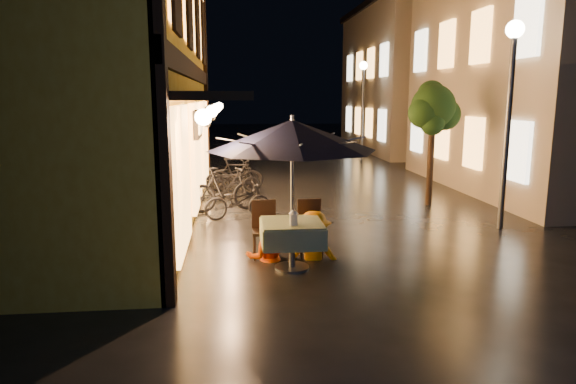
{
  "coord_description": "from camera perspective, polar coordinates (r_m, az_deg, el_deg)",
  "views": [
    {
      "loc": [
        -2.57,
        -8.0,
        2.74
      ],
      "look_at": [
        -1.67,
        0.49,
        1.15
      ],
      "focal_mm": 32.0,
      "sensor_mm": 36.0,
      "label": 1
    }
  ],
  "objects": [
    {
      "name": "person_orange",
      "position": [
        8.71,
        -2.42,
        -2.75
      ],
      "size": [
        0.76,
        0.61,
        1.48
      ],
      "primitive_type": "imported",
      "rotation": [
        0.0,
        0.0,
        3.22
      ],
      "color": "#E34700",
      "rests_on": "ground"
    },
    {
      "name": "west_building",
      "position": [
        12.44,
        -21.41,
        14.32
      ],
      "size": [
        5.9,
        11.4,
        7.4
      ],
      "color": "gold",
      "rests_on": "ground"
    },
    {
      "name": "cafe_chair_left",
      "position": [
        8.91,
        -2.66,
        -3.76
      ],
      "size": [
        0.42,
        0.42,
        0.97
      ],
      "color": "black",
      "rests_on": "ground"
    },
    {
      "name": "streetlamp_near",
      "position": [
        11.45,
        23.5,
        10.58
      ],
      "size": [
        0.36,
        0.36,
        4.23
      ],
      "color": "#59595E",
      "rests_on": "ground"
    },
    {
      "name": "person_yellow",
      "position": [
        8.74,
        2.9,
        -2.28
      ],
      "size": [
        1.15,
        0.83,
        1.6
      ],
      "primitive_type": "imported",
      "rotation": [
        0.0,
        0.0,
        2.9
      ],
      "color": "orange",
      "rests_on": "ground"
    },
    {
      "name": "ground",
      "position": [
        8.83,
        11.29,
        -7.73
      ],
      "size": [
        90.0,
        90.0,
        0.0
      ],
      "primitive_type": "plane",
      "color": "black",
      "rests_on": "ground"
    },
    {
      "name": "cafe_chair_right",
      "position": [
        8.99,
        2.45,
        -3.63
      ],
      "size": [
        0.42,
        0.42,
        0.97
      ],
      "color": "black",
      "rests_on": "ground"
    },
    {
      "name": "table_lantern",
      "position": [
        7.93,
        0.63,
        -2.73
      ],
      "size": [
        0.16,
        0.16,
        0.25
      ],
      "color": "white",
      "rests_on": "cafe_table"
    },
    {
      "name": "east_building_near",
      "position": [
        17.66,
        29.32,
        11.4
      ],
      "size": [
        7.3,
        9.3,
        6.8
      ],
      "color": "tan",
      "rests_on": "ground"
    },
    {
      "name": "street_tree",
      "position": [
        13.47,
        15.86,
        8.79
      ],
      "size": [
        1.43,
        1.2,
        3.15
      ],
      "color": "black",
      "rests_on": "ground"
    },
    {
      "name": "bicycle_2",
      "position": [
        14.36,
        -6.07,
        1.13
      ],
      "size": [
        1.63,
        1.02,
        0.81
      ],
      "primitive_type": "imported",
      "rotation": [
        0.0,
        0.0,
        1.91
      ],
      "color": "black",
      "rests_on": "ground"
    },
    {
      "name": "cafe_table",
      "position": [
        8.22,
        0.44,
        -4.62
      ],
      "size": [
        0.99,
        0.99,
        0.78
      ],
      "color": "#59595E",
      "rests_on": "ground"
    },
    {
      "name": "bicycle_1",
      "position": [
        12.46,
        -7.05,
        0.31
      ],
      "size": [
        1.88,
        1.05,
        1.09
      ],
      "primitive_type": "imported",
      "rotation": [
        0.0,
        0.0,
        1.89
      ],
      "color": "black",
      "rests_on": "ground"
    },
    {
      "name": "bicycle_3",
      "position": [
        15.17,
        -5.81,
        1.92
      ],
      "size": [
        1.64,
        0.64,
        0.96
      ],
      "primitive_type": "imported",
      "rotation": [
        0.0,
        0.0,
        1.45
      ],
      "color": "black",
      "rests_on": "ground"
    },
    {
      "name": "bicycle_4",
      "position": [
        15.37,
        -6.32,
        1.84
      ],
      "size": [
        1.74,
        1.15,
        0.86
      ],
      "primitive_type": "imported",
      "rotation": [
        0.0,
        0.0,
        1.96
      ],
      "color": "black",
      "rests_on": "ground"
    },
    {
      "name": "streetlamp_far",
      "position": [
        22.69,
        8.3,
        10.88
      ],
      "size": [
        0.36,
        0.36,
        4.23
      ],
      "color": "#59595E",
      "rests_on": "ground"
    },
    {
      "name": "patio_umbrella",
      "position": [
        7.96,
        0.46,
        6.29
      ],
      "size": [
        2.67,
        2.67,
        2.46
      ],
      "color": "#59595E",
      "rests_on": "ground"
    },
    {
      "name": "east_building_far",
      "position": [
        27.89,
        15.44,
        12.05
      ],
      "size": [
        7.3,
        10.3,
        7.3
      ],
      "color": "tan",
      "rests_on": "ground"
    },
    {
      "name": "bicycle_0",
      "position": [
        11.69,
        -5.6,
        -1.03
      ],
      "size": [
        1.62,
        0.89,
        0.81
      ],
      "primitive_type": "imported",
      "rotation": [
        0.0,
        0.0,
        1.81
      ],
      "color": "black",
      "rests_on": "ground"
    }
  ]
}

